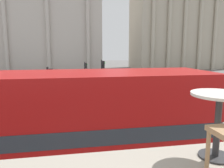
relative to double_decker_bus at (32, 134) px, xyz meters
The scene contains 12 objects.
double_decker_bus is the anchor object (origin of this frame).
cafe_dining_table 5.75m from the double_decker_bus, 58.44° to the right, with size 0.60×0.60×0.73m.
plaza_building_left 52.73m from the double_decker_bus, 99.53° to the left, with size 34.07×12.71×25.98m.
plaza_building_right 58.52m from the double_decker_bus, 58.88° to the left, with size 25.58×13.63×24.15m.
traffic_light_near 6.15m from the double_decker_bus, 90.72° to the left, with size 0.42×0.24×3.97m.
traffic_light_mid 14.41m from the double_decker_bus, 73.82° to the left, with size 0.42×0.24×4.01m.
traffic_light_far 21.45m from the double_decker_bus, 82.48° to the left, with size 0.42×0.24×3.40m.
car_navy 17.62m from the double_decker_bus, 76.18° to the left, with size 4.20×1.93×1.35m.
pedestrian_blue 19.28m from the double_decker_bus, 88.04° to the left, with size 0.32×0.32×1.59m.
pedestrian_black 19.25m from the double_decker_bus, 81.56° to the left, with size 0.32×0.32×1.80m.
pedestrian_olive 29.16m from the double_decker_bus, 102.71° to the left, with size 0.32×0.32×1.74m.
pedestrian_white 16.15m from the double_decker_bus, 74.20° to the left, with size 0.32×0.32×1.71m.
Camera 1 is at (-0.24, -2.40, 4.93)m, focal length 35.00 mm.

